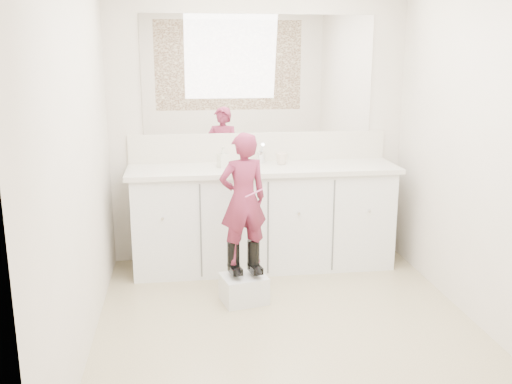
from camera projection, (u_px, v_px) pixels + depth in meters
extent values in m
plane|color=#847556|center=(289.00, 330.00, 3.86)|extent=(3.00, 3.00, 0.00)
plane|color=beige|center=(259.00, 126.00, 5.01)|extent=(2.60, 0.00, 2.60)
plane|color=beige|center=(371.00, 226.00, 2.13)|extent=(2.60, 0.00, 2.60)
plane|color=beige|center=(78.00, 161.00, 3.40)|extent=(0.00, 3.00, 3.00)
plane|color=beige|center=(486.00, 151.00, 3.74)|extent=(0.00, 3.00, 3.00)
cube|color=silver|center=(263.00, 219.00, 4.93)|extent=(2.20, 0.55, 0.85)
cube|color=beige|center=(264.00, 169.00, 4.81)|extent=(2.28, 0.58, 0.04)
cube|color=beige|center=(259.00, 147.00, 5.04)|extent=(2.28, 0.03, 0.25)
cube|color=white|center=(259.00, 75.00, 4.90)|extent=(2.00, 0.02, 1.00)
cube|color=#472819|center=(376.00, 104.00, 2.03)|extent=(2.00, 0.01, 1.20)
cylinder|color=silver|center=(261.00, 157.00, 4.95)|extent=(0.08, 0.08, 0.10)
imported|color=beige|center=(282.00, 158.00, 4.89)|extent=(0.15, 0.15, 0.10)
imported|color=beige|center=(223.00, 157.00, 4.76)|extent=(0.10, 0.10, 0.17)
cube|color=silver|center=(244.00, 289.00, 4.28)|extent=(0.37, 0.33, 0.21)
imported|color=#B53766|center=(243.00, 199.00, 4.13)|extent=(0.40, 0.30, 0.98)
cylinder|color=#CF5089|center=(254.00, 193.00, 4.05)|extent=(0.14, 0.04, 0.06)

